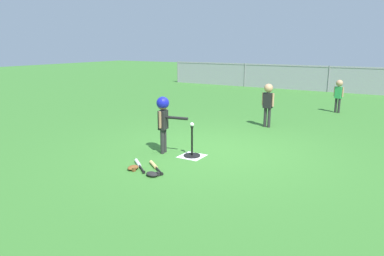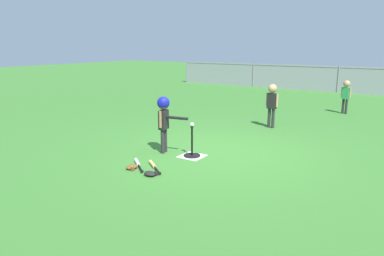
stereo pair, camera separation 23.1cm
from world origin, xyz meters
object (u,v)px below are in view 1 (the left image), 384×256
object	(u,v)px
fielder_near_right	(268,99)
spare_bat_wood	(155,166)
fielder_deep_left	(339,92)
glove_by_plate	(152,174)
glove_near_bats	(133,168)
batter_child	(163,113)
spare_bat_silver	(139,164)
baseball_on_tee	(192,124)
batting_tee	(192,152)

from	to	relation	value
fielder_near_right	spare_bat_wood	world-z (taller)	fielder_near_right
fielder_deep_left	glove_by_plate	distance (m)	7.55
fielder_deep_left	fielder_near_right	world-z (taller)	fielder_near_right
fielder_deep_left	glove_near_bats	xyz separation A→B (m)	(-2.00, -7.29, -0.62)
batter_child	glove_near_bats	size ratio (longest dim) A/B	4.94
spare_bat_silver	spare_bat_wood	distance (m)	0.30
batter_child	fielder_near_right	world-z (taller)	fielder_near_right
batter_child	fielder_near_right	bearing A→B (deg)	73.69
spare_bat_wood	glove_by_plate	distance (m)	0.42
batter_child	glove_by_plate	size ratio (longest dim) A/B	4.47
batter_child	fielder_deep_left	xyz separation A→B (m)	(2.11, 6.23, -0.13)
glove_by_plate	glove_near_bats	distance (m)	0.47
glove_by_plate	baseball_on_tee	bearing A→B (deg)	90.07
glove_by_plate	glove_near_bats	xyz separation A→B (m)	(-0.47, 0.08, 0.00)
batter_child	glove_near_bats	xyz separation A→B (m)	(0.11, -1.06, -0.75)
spare_bat_wood	glove_near_bats	xyz separation A→B (m)	(-0.24, -0.28, 0.01)
baseball_on_tee	spare_bat_silver	xyz separation A→B (m)	(-0.51, -0.95, -0.59)
fielder_deep_left	spare_bat_wood	distance (m)	7.26
spare_bat_wood	glove_by_plate	xyz separation A→B (m)	(0.22, -0.35, 0.01)
batting_tee	glove_by_plate	bearing A→B (deg)	-89.93
batting_tee	fielder_near_right	world-z (taller)	fielder_near_right
fielder_near_right	spare_bat_silver	size ratio (longest dim) A/B	2.00
fielder_deep_left	fielder_near_right	distance (m)	3.25
batter_child	spare_bat_wood	size ratio (longest dim) A/B	1.96
spare_bat_silver	glove_near_bats	bearing A→B (deg)	-76.59
spare_bat_silver	glove_by_plate	bearing A→B (deg)	-28.72
batter_child	fielder_deep_left	distance (m)	6.58
baseball_on_tee	spare_bat_wood	world-z (taller)	baseball_on_tee
spare_bat_silver	spare_bat_wood	bearing A→B (deg)	14.02
fielder_deep_left	glove_near_bats	world-z (taller)	fielder_deep_left
batting_tee	spare_bat_wood	size ratio (longest dim) A/B	1.03
glove_by_plate	batter_child	bearing A→B (deg)	117.06
baseball_on_tee	glove_by_plate	size ratio (longest dim) A/B	0.30
spare_bat_silver	glove_by_plate	size ratio (longest dim) A/B	2.24
fielder_near_right	baseball_on_tee	bearing A→B (deg)	-96.58
glove_near_bats	baseball_on_tee	bearing A→B (deg)	68.10
batting_tee	fielder_near_right	bearing A→B (deg)	83.42
batter_child	glove_by_plate	world-z (taller)	batter_child
batting_tee	baseball_on_tee	xyz separation A→B (m)	(0.00, 0.00, 0.53)
batter_child	spare_bat_wood	distance (m)	1.14
batting_tee	spare_bat_wood	distance (m)	0.91
fielder_deep_left	spare_bat_silver	distance (m)	7.40
batting_tee	fielder_deep_left	xyz separation A→B (m)	(1.53, 6.14, 0.57)
batter_child	spare_bat_wood	xyz separation A→B (m)	(0.36, -0.78, -0.76)
fielder_deep_left	spare_bat_wood	xyz separation A→B (m)	(-1.76, -7.01, -0.62)
spare_bat_silver	baseball_on_tee	bearing A→B (deg)	61.67
batter_child	spare_bat_wood	world-z (taller)	batter_child
glove_near_bats	batter_child	bearing A→B (deg)	96.14
batting_tee	baseball_on_tee	distance (m)	0.53
glove_by_plate	glove_near_bats	world-z (taller)	same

